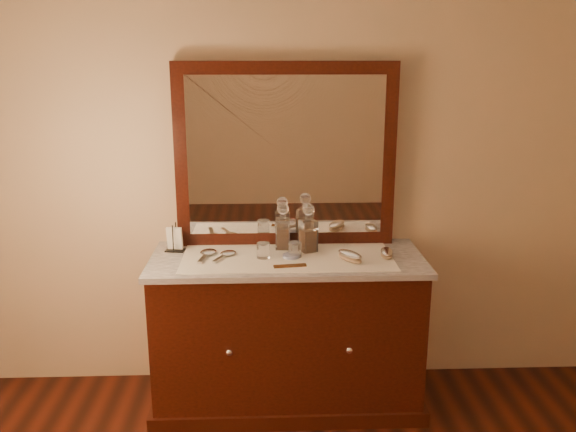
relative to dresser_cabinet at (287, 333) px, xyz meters
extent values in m
plane|color=tan|center=(0.00, 0.29, 0.99)|extent=(4.50, 4.50, 0.00)
cube|color=black|center=(0.00, 0.00, 0.00)|extent=(1.40, 0.55, 0.82)
cube|color=black|center=(0.00, 0.00, -0.37)|extent=(1.46, 0.59, 0.08)
sphere|color=silver|center=(-0.30, -0.28, 0.04)|extent=(0.04, 0.04, 0.04)
sphere|color=silver|center=(0.30, -0.28, 0.04)|extent=(0.04, 0.04, 0.04)
cube|color=silver|center=(0.00, 0.00, 0.42)|extent=(1.44, 0.59, 0.03)
cube|color=black|center=(0.00, 0.25, 0.94)|extent=(1.20, 0.08, 1.00)
cube|color=white|center=(0.00, 0.21, 0.94)|extent=(1.06, 0.01, 0.86)
cube|color=white|center=(0.00, -0.02, 0.44)|extent=(1.10, 0.45, 0.00)
cylinder|color=silver|center=(0.02, -0.02, 0.45)|extent=(0.10, 0.10, 0.02)
cube|color=brown|center=(0.01, -0.16, 0.45)|extent=(0.17, 0.05, 0.01)
cube|color=black|center=(-0.61, 0.12, 0.44)|extent=(0.11, 0.08, 0.01)
cylinder|color=black|center=(-0.61, 0.09, 0.52)|extent=(0.01, 0.01, 0.15)
cylinder|color=black|center=(-0.60, 0.15, 0.52)|extent=(0.01, 0.01, 0.15)
cube|color=white|center=(-0.61, 0.12, 0.51)|extent=(0.09, 0.05, 0.12)
cube|color=#934B15|center=(-0.02, 0.13, 0.50)|extent=(0.07, 0.07, 0.12)
cube|color=white|center=(-0.02, 0.13, 0.53)|extent=(0.08, 0.08, 0.17)
cylinder|color=white|center=(-0.02, 0.13, 0.62)|extent=(0.03, 0.03, 0.03)
sphere|color=white|center=(-0.02, 0.13, 0.67)|extent=(0.07, 0.07, 0.06)
cube|color=#934B15|center=(0.12, 0.08, 0.50)|extent=(0.09, 0.09, 0.12)
cube|color=white|center=(0.12, 0.08, 0.53)|extent=(0.11, 0.11, 0.17)
cylinder|color=white|center=(0.12, 0.08, 0.63)|extent=(0.05, 0.05, 0.03)
sphere|color=white|center=(0.12, 0.08, 0.68)|extent=(0.09, 0.09, 0.07)
ellipsoid|color=tan|center=(0.32, -0.08, 0.46)|extent=(0.15, 0.19, 0.03)
ellipsoid|color=silver|center=(0.32, -0.08, 0.48)|extent=(0.15, 0.19, 0.03)
ellipsoid|color=tan|center=(0.52, -0.03, 0.45)|extent=(0.08, 0.15, 0.02)
ellipsoid|color=silver|center=(0.52, -0.03, 0.47)|extent=(0.08, 0.15, 0.02)
ellipsoid|color=silver|center=(-0.42, 0.06, 0.45)|extent=(0.10, 0.12, 0.02)
cube|color=silver|center=(-0.44, -0.04, 0.45)|extent=(0.05, 0.14, 0.01)
ellipsoid|color=silver|center=(-0.31, 0.04, 0.45)|extent=(0.11, 0.12, 0.02)
cube|color=silver|center=(-0.35, -0.04, 0.45)|extent=(0.07, 0.13, 0.01)
cylinder|color=white|center=(0.04, -0.01, 0.48)|extent=(0.07, 0.07, 0.08)
cylinder|color=white|center=(-0.13, -0.02, 0.48)|extent=(0.07, 0.07, 0.08)
camera|label=1|loc=(-0.11, -2.95, 1.46)|focal=36.88mm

